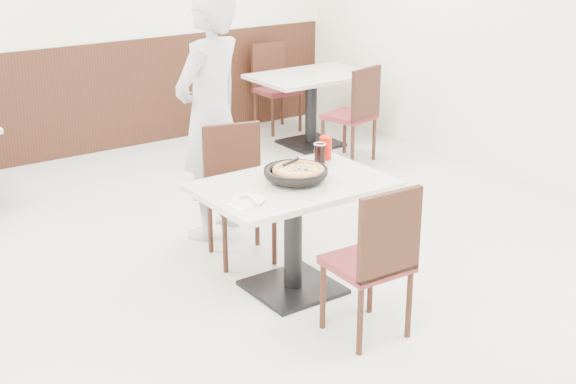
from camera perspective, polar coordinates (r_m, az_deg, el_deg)
floor at (r=5.46m, az=-1.12°, el=-6.35°), size 7.00×7.00×0.00m
wall_back at (r=8.11m, az=-15.48°, el=12.08°), size 6.00×0.04×2.80m
wall_right at (r=7.09m, az=19.71°, el=10.58°), size 0.04×7.00×2.80m
wainscot_back at (r=8.24m, az=-14.88°, el=6.22°), size 5.90×0.03×1.10m
main_table at (r=5.19m, az=0.36°, el=-3.24°), size 1.24×0.86×0.75m
chair_near at (r=4.67m, az=5.64°, el=-4.82°), size 0.43×0.43×0.95m
chair_far at (r=5.63m, az=-3.36°, el=-0.29°), size 0.51×0.51×0.95m
trivet at (r=5.09m, az=0.96°, el=1.02°), size 0.11×0.11×0.04m
pizza_pan at (r=5.06m, az=0.55°, el=1.18°), size 0.40×0.40×0.01m
pizza at (r=5.06m, az=0.74°, el=1.38°), size 0.34×0.34×0.02m
pizza_server at (r=5.06m, az=1.06°, el=1.80°), size 0.08×0.10×0.00m
napkin at (r=4.70m, az=-3.20°, el=-0.88°), size 0.17×0.17×0.00m
side_plate at (r=4.75m, az=-2.87°, el=-0.58°), size 0.21×0.21×0.01m
fork at (r=4.70m, az=-2.56°, el=-0.65°), size 0.06×0.17×0.00m
cola_glass at (r=5.42m, az=2.27°, el=2.73°), size 0.08×0.08×0.13m
red_cup at (r=5.50m, az=2.69°, el=3.15°), size 0.09×0.09×0.16m
diner_person at (r=5.96m, az=-5.55°, el=5.46°), size 0.80×0.68×1.87m
bg_table_right at (r=8.37m, az=1.65°, el=5.86°), size 1.21×0.81×0.75m
bg_chair_right_near at (r=7.83m, az=4.37°, el=5.58°), size 0.51×0.51×0.95m
bg_chair_right_far at (r=8.88m, az=-0.75°, el=7.37°), size 0.43×0.43×0.95m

